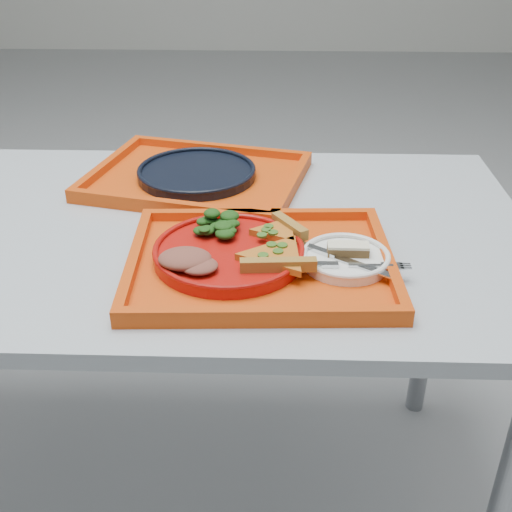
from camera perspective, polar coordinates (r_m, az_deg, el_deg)
name	(u,v)px	position (r m, az deg, el deg)	size (l,w,h in m)	color
ground	(151,488)	(1.75, -9.29, -19.66)	(10.00, 10.00, 0.00)	gray
table	(124,257)	(1.31, -11.66, -0.12)	(1.60, 0.80, 0.75)	#9CA6AF
tray_main	(261,265)	(1.10, 0.40, -0.82)	(0.45, 0.35, 0.01)	#C83E0A
tray_far	(197,180)	(1.44, -5.26, 6.76)	(0.45, 0.35, 0.01)	#C83E0A
dinner_plate	(229,254)	(1.11, -2.42, 0.16)	(0.26, 0.26, 0.02)	#A5100B
side_plate	(345,260)	(1.10, 7.95, -0.36)	(0.15, 0.15, 0.01)	white
navy_plate	(197,174)	(1.44, -5.29, 7.27)	(0.26, 0.26, 0.02)	black
pizza_slice_a	(277,254)	(1.07, 1.88, 0.18)	(0.14, 0.12, 0.02)	#C48920
pizza_slice_b	(278,230)	(1.15, 1.95, 2.36)	(0.10, 0.09, 0.02)	#C48920
salad_heap	(212,222)	(1.15, -3.90, 3.00)	(0.08, 0.07, 0.04)	black
meat_portion	(185,259)	(1.06, -6.33, -0.24)	(0.09, 0.07, 0.03)	brown
dessert_bar	(348,249)	(1.10, 8.19, 0.61)	(0.07, 0.03, 0.02)	#4B3219
knife	(344,259)	(1.09, 7.82, -0.24)	(0.18, 0.02, 0.01)	silver
fork	(347,265)	(1.07, 8.12, -0.80)	(0.18, 0.02, 0.01)	silver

